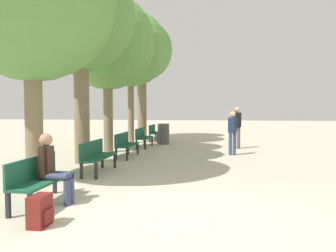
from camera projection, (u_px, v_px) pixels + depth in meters
The scene contains 15 objects.
ground_plane at pixel (161, 218), 4.97m from camera, with size 80.00×80.00×0.00m, color beige.
bench_row_0 at pixel (39, 177), 5.65m from camera, with size 0.45×1.56×0.82m.
bench_row_1 at pixel (96, 154), 8.39m from camera, with size 0.45×1.56×0.82m.
bench_row_2 at pixel (125, 143), 11.13m from camera, with size 0.45×1.56×0.82m.
bench_row_3 at pixel (143, 136), 13.86m from camera, with size 0.45×1.56×0.82m.
bench_row_4 at pixel (154, 131), 16.60m from camera, with size 0.45×1.56×0.82m.
tree_row_1 at pixel (80, 18), 9.69m from camera, with size 3.28×3.28×6.04m.
tree_row_2 at pixel (107, 43), 12.16m from camera, with size 3.53×3.53×5.88m.
tree_row_3 at pixel (131, 49), 15.50m from camera, with size 3.60×3.60×6.28m.
tree_row_4 at pixel (142, 52), 17.91m from camera, with size 3.36×3.36×6.52m.
person_seated at pixel (52, 167), 5.67m from camera, with size 0.57×0.33×1.23m.
backpack at pixel (40, 211), 4.60m from camera, with size 0.26×0.36×0.45m.
pedestrian_near at pixel (232, 130), 11.57m from camera, with size 0.31×0.27×1.55m.
pedestrian_mid at pixel (237, 125), 13.41m from camera, with size 0.35×0.25×1.73m.
trash_bin at pixel (163, 134), 15.12m from camera, with size 0.53×0.53×0.94m.
Camera 1 is at (0.79, -4.83, 1.67)m, focal length 35.00 mm.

